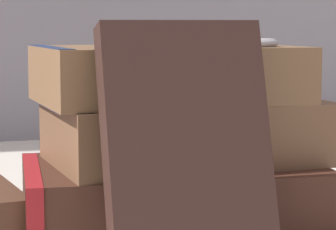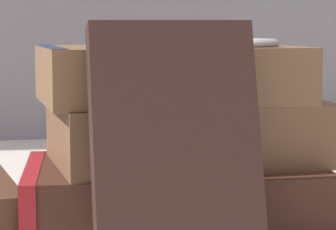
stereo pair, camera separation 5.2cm
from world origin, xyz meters
name	(u,v)px [view 2 (the right image)]	position (x,y,z in m)	size (l,w,h in m)	color
ground_plane	(129,221)	(0.00, 0.00, 0.00)	(3.00, 3.00, 0.00)	beige
book_flat_bottom	(166,192)	(0.03, -0.01, 0.02)	(0.25, 0.17, 0.05)	#422319
book_flat_middle	(183,132)	(0.04, 0.00, 0.07)	(0.22, 0.15, 0.05)	brown
book_flat_top	(163,74)	(0.03, 0.00, 0.12)	(0.21, 0.14, 0.04)	brown
book_leaning_front	(176,149)	(0.01, -0.11, 0.07)	(0.11, 0.07, 0.16)	#331E19
pocket_watch	(245,43)	(0.09, -0.02, 0.14)	(0.05, 0.06, 0.01)	white
reading_glasses	(98,183)	(-0.01, 0.15, 0.00)	(0.10, 0.05, 0.00)	#4C3828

